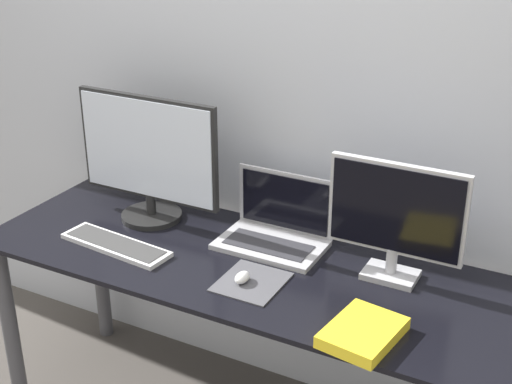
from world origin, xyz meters
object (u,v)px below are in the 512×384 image
Objects in this scene: monitor_right at (396,217)px; mouse at (242,277)px; monitor_left at (148,158)px; book at (363,333)px; keyboard at (116,245)px; laptop at (277,227)px.

monitor_right is 0.51m from mouse.
monitor_left is 1.05m from book.
keyboard is at bearing -164.60° from monitor_right.
book reaches higher than keyboard.
monitor_left is at bearing 95.53° from keyboard.
laptop is 5.52× the size of mouse.
book is at bearing -12.78° from mouse.
monitor_right is 1.67× the size of book.
book is (0.44, -0.10, -0.00)m from mouse.
monitor_right reaches higher than book.
laptop is 0.56m from keyboard.
monitor_left is 2.21× the size of book.
laptop is 0.30m from mouse.
book is (0.96, -0.35, -0.22)m from monitor_left.
monitor_right is at bearing 0.01° from monitor_left.
monitor_right is at bearing -5.97° from laptop.
laptop reaches higher than keyboard.
laptop is (0.50, 0.05, -0.18)m from monitor_left.
keyboard is at bearing 173.64° from book.
monitor_right reaches higher than mouse.
laptop reaches higher than book.
monitor_left is at bearing 154.20° from mouse.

